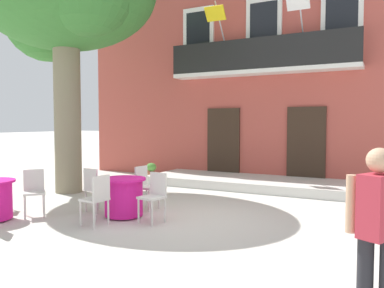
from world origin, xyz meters
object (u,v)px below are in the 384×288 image
object	(u,v)px
cafe_chair_near_tree_2	(145,184)
plane_tree	(65,0)
cafe_chair_near_tree_3	(95,187)
cafe_chair_middle_0	(34,189)
ground_planter_left	(151,170)
cafe_chair_near_tree_1	(155,194)
cafe_table_near_tree	(124,197)
cafe_chair_near_tree_0	(97,197)
pedestrian_near_entrance	(378,229)

from	to	relation	value
cafe_chair_near_tree_2	plane_tree	bearing A→B (deg)	165.65
cafe_chair_near_tree_2	cafe_chair_near_tree_3	distance (m)	1.04
plane_tree	cafe_chair_middle_0	size ratio (longest dim) A/B	7.29
cafe_chair_near_tree_2	ground_planter_left	xyz separation A→B (m)	(-2.24, 3.62, -0.23)
plane_tree	cafe_chair_middle_0	xyz separation A→B (m)	(1.41, -2.28, -4.50)
plane_tree	ground_planter_left	bearing A→B (deg)	74.85
cafe_chair_near_tree_2	cafe_chair_middle_0	bearing A→B (deg)	-136.60
cafe_chair_near_tree_1	cafe_chair_middle_0	world-z (taller)	same
cafe_chair_near_tree_3	cafe_chair_near_tree_1	bearing A→B (deg)	-3.01
cafe_table_near_tree	plane_tree	bearing A→B (deg)	153.27
cafe_chair_near_tree_1	cafe_chair_middle_0	distance (m)	2.46
cafe_chair_near_tree_2	cafe_chair_middle_0	distance (m)	2.20
cafe_chair_near_tree_1	cafe_chair_near_tree_3	bearing A→B (deg)	176.99
plane_tree	cafe_chair_near_tree_3	distance (m)	5.26
cafe_chair_near_tree_3	cafe_chair_near_tree_2	bearing A→B (deg)	44.78
cafe_chair_middle_0	cafe_chair_near_tree_1	bearing A→B (deg)	16.45
cafe_table_near_tree	cafe_chair_near_tree_0	bearing A→B (deg)	-90.21
cafe_chair_near_tree_1	cafe_chair_near_tree_2	xyz separation A→B (m)	(-0.77, 0.81, 0.00)
cafe_chair_near_tree_3	cafe_chair_middle_0	size ratio (longest dim) A/B	1.00
plane_tree	pedestrian_near_entrance	bearing A→B (deg)	-26.77
cafe_chair_near_tree_2	cafe_chair_middle_0	size ratio (longest dim) A/B	1.00
cafe_chair_near_tree_1	pedestrian_near_entrance	size ratio (longest dim) A/B	0.56
plane_tree	ground_planter_left	xyz separation A→B (m)	(0.77, 2.85, -4.73)
cafe_chair_near_tree_1	cafe_chair_near_tree_2	size ratio (longest dim) A/B	1.00
cafe_table_near_tree	cafe_chair_near_tree_2	bearing A→B (deg)	91.24
cafe_chair_near_tree_0	cafe_chair_near_tree_3	size ratio (longest dim) A/B	1.00
cafe_chair_near_tree_2	cafe_chair_middle_0	xyz separation A→B (m)	(-1.60, -1.51, 0.00)
cafe_chair_near_tree_0	cafe_chair_near_tree_2	world-z (taller)	same
cafe_table_near_tree	cafe_chair_near_tree_3	size ratio (longest dim) A/B	0.95
cafe_chair_near_tree_2	ground_planter_left	bearing A→B (deg)	121.71
plane_tree	cafe_chair_near_tree_1	distance (m)	6.09
cafe_chair_near_tree_0	cafe_chair_middle_0	bearing A→B (deg)	-179.96
cafe_chair_near_tree_2	cafe_chair_near_tree_0	bearing A→B (deg)	-89.48
cafe_table_near_tree	cafe_chair_near_tree_3	bearing A→B (deg)	178.32
cafe_chair_near_tree_0	cafe_chair_near_tree_3	bearing A→B (deg)	134.06
cafe_table_near_tree	cafe_chair_middle_0	size ratio (longest dim) A/B	0.95
cafe_table_near_tree	cafe_chair_near_tree_1	world-z (taller)	cafe_chair_near_tree_1
ground_planter_left	pedestrian_near_entrance	size ratio (longest dim) A/B	0.33
cafe_table_near_tree	cafe_chair_near_tree_3	world-z (taller)	cafe_chair_near_tree_3
plane_tree	pedestrian_near_entrance	world-z (taller)	plane_tree
cafe_table_near_tree	cafe_chair_near_tree_1	bearing A→B (deg)	-4.34
cafe_table_near_tree	ground_planter_left	world-z (taller)	cafe_table_near_tree
ground_planter_left	cafe_chair_near_tree_1	bearing A→B (deg)	-55.86
plane_tree	cafe_chair_near_tree_0	bearing A→B (deg)	-36.99
cafe_table_near_tree	cafe_chair_near_tree_1	size ratio (longest dim) A/B	0.95
cafe_chair_near_tree_2	ground_planter_left	world-z (taller)	cafe_chair_near_tree_2
cafe_table_near_tree	cafe_chair_near_tree_0	xyz separation A→B (m)	(-0.00, -0.75, 0.14)
pedestrian_near_entrance	cafe_table_near_tree	bearing A→B (deg)	153.19
plane_tree	cafe_chair_middle_0	bearing A→B (deg)	-58.17
cafe_chair_near_tree_2	cafe_table_near_tree	bearing A→B (deg)	-88.76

